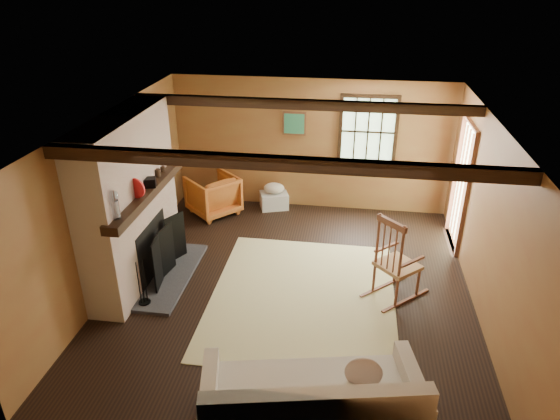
% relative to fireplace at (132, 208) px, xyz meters
% --- Properties ---
extents(ground, '(5.50, 5.50, 0.00)m').
position_rel_fireplace_xyz_m(ground, '(2.23, 0.00, -1.10)').
color(ground, black).
rests_on(ground, ground).
extents(room_envelope, '(5.02, 5.52, 2.44)m').
position_rel_fireplace_xyz_m(room_envelope, '(2.45, 0.26, 0.53)').
color(room_envelope, olive).
rests_on(room_envelope, ground).
extents(fireplace, '(1.02, 2.30, 2.40)m').
position_rel_fireplace_xyz_m(fireplace, '(0.00, 0.00, 0.00)').
color(fireplace, brown).
rests_on(fireplace, ground).
extents(rug, '(2.50, 3.00, 0.01)m').
position_rel_fireplace_xyz_m(rug, '(2.43, -0.20, -1.10)').
color(rug, '#C9BF86').
rests_on(rug, ground).
extents(rocking_chair, '(0.96, 0.95, 1.23)m').
position_rel_fireplace_xyz_m(rocking_chair, '(3.65, 0.02, -0.58)').
color(rocking_chair, '#AC7B53').
rests_on(rocking_chair, ground).
extents(sofa, '(2.23, 1.33, 0.85)m').
position_rel_fireplace_xyz_m(sofa, '(2.75, -2.38, -0.80)').
color(sofa, beige).
rests_on(sofa, ground).
extents(firewood_pile, '(0.59, 0.11, 0.21)m').
position_rel_fireplace_xyz_m(firewood_pile, '(0.38, 2.42, -1.00)').
color(firewood_pile, brown).
rests_on(firewood_pile, ground).
extents(laundry_basket, '(0.59, 0.52, 0.30)m').
position_rel_fireplace_xyz_m(laundry_basket, '(1.58, 2.55, -0.95)').
color(laundry_basket, silver).
rests_on(laundry_basket, ground).
extents(basket_pillow, '(0.48, 0.45, 0.19)m').
position_rel_fireplace_xyz_m(basket_pillow, '(1.58, 2.55, -0.71)').
color(basket_pillow, beige).
rests_on(basket_pillow, laundry_basket).
extents(armchair, '(1.12, 1.12, 0.73)m').
position_rel_fireplace_xyz_m(armchair, '(0.52, 2.16, -0.74)').
color(armchair, '#BF6026').
rests_on(armchair, ground).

